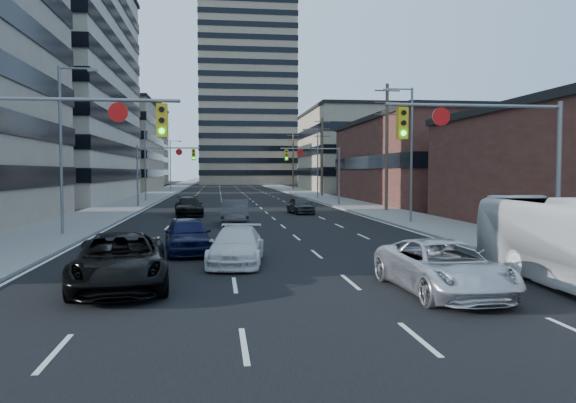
{
  "coord_description": "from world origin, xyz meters",
  "views": [
    {
      "loc": [
        -2.31,
        -10.98,
        3.46
      ],
      "look_at": [
        0.67,
        12.62,
        2.2
      ],
      "focal_mm": 35.0,
      "sensor_mm": 36.0,
      "label": 1
    }
  ],
  "objects_px": {
    "white_van": "(237,246)",
    "sedan_blue": "(188,235)",
    "silver_suv": "(443,267)",
    "black_pickup": "(120,261)"
  },
  "relations": [
    {
      "from": "white_van",
      "to": "sedan_blue",
      "type": "distance_m",
      "value": 3.59
    },
    {
      "from": "silver_suv",
      "to": "white_van",
      "type": "bearing_deg",
      "value": 131.41
    },
    {
      "from": "sedan_blue",
      "to": "silver_suv",
      "type": "bearing_deg",
      "value": -55.29
    },
    {
      "from": "white_van",
      "to": "sedan_blue",
      "type": "xyz_separation_m",
      "value": [
        -1.97,
        3.0,
        0.09
      ]
    },
    {
      "from": "sedan_blue",
      "to": "black_pickup",
      "type": "bearing_deg",
      "value": -109.52
    },
    {
      "from": "black_pickup",
      "to": "white_van",
      "type": "distance_m",
      "value": 5.3
    },
    {
      "from": "white_van",
      "to": "silver_suv",
      "type": "bearing_deg",
      "value": -38.72
    },
    {
      "from": "sedan_blue",
      "to": "white_van",
      "type": "bearing_deg",
      "value": -62.9
    },
    {
      "from": "white_van",
      "to": "silver_suv",
      "type": "relative_size",
      "value": 0.87
    },
    {
      "from": "silver_suv",
      "to": "sedan_blue",
      "type": "bearing_deg",
      "value": 128.04
    }
  ]
}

